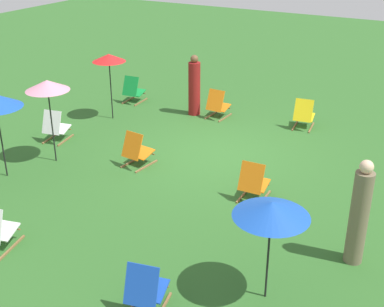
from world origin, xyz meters
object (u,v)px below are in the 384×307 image
at_px(deckchair_8, 56,127).
at_px(umbrella_0, 47,86).
at_px(deckchair_0, 218,105).
at_px(person_0, 194,87).
at_px(deckchair_3, 137,151).
at_px(umbrella_1, 109,58).
at_px(deckchair_10, 254,183).
at_px(deckchair_6, 304,115).
at_px(umbrella_3, 271,209).
at_px(deckchair_9, 146,290).
at_px(deckchair_7, 133,91).
at_px(person_1, 359,215).

relative_size(deckchair_8, umbrella_0, 0.43).
distance_m(deckchair_0, person_0, 0.84).
height_order(deckchair_3, umbrella_1, umbrella_1).
xyz_separation_m(deckchair_10, umbrella_0, (4.74, 0.56, 1.45)).
relative_size(deckchair_8, deckchair_10, 1.00).
distance_m(deckchair_0, deckchair_6, 2.41).
height_order(deckchair_10, umbrella_3, umbrella_3).
bearing_deg(deckchair_9, deckchair_7, -65.66).
bearing_deg(deckchair_0, deckchair_8, 53.49).
distance_m(deckchair_9, person_0, 8.27).
bearing_deg(umbrella_1, deckchair_3, 136.92).
height_order(deckchair_0, person_1, person_1).
bearing_deg(umbrella_3, umbrella_0, -19.08).
distance_m(deckchair_6, deckchair_10, 4.25).
height_order(deckchair_0, deckchair_8, same).
height_order(deckchair_0, deckchair_7, same).
bearing_deg(deckchair_10, deckchair_9, 86.92).
distance_m(deckchair_0, deckchair_10, 4.70).
bearing_deg(umbrella_1, deckchair_8, 82.29).
bearing_deg(deckchair_3, deckchair_7, -47.59).
height_order(deckchair_3, deckchair_7, same).
relative_size(deckchair_6, deckchair_8, 1.00).
xyz_separation_m(person_0, person_1, (-5.68, 4.88, 0.07)).
bearing_deg(deckchair_10, deckchair_8, -5.73).
relative_size(deckchair_9, umbrella_1, 0.46).
relative_size(umbrella_3, person_0, 0.94).
distance_m(deckchair_3, deckchair_6, 4.84).
relative_size(deckchair_8, umbrella_3, 0.51).
relative_size(deckchair_3, deckchair_8, 1.00).
height_order(deckchair_9, umbrella_1, umbrella_1).
bearing_deg(person_1, deckchair_8, 9.31).
relative_size(deckchair_3, deckchair_9, 0.99).
height_order(deckchair_3, person_0, person_0).
relative_size(umbrella_0, umbrella_3, 1.19).
xyz_separation_m(deckchair_3, deckchair_10, (-2.92, 0.15, 0.00)).
xyz_separation_m(umbrella_0, person_0, (-1.32, -4.33, -1.01)).
height_order(deckchair_10, umbrella_1, umbrella_1).
relative_size(deckchair_6, deckchair_7, 1.00).
bearing_deg(deckchair_3, deckchair_0, -86.78).
bearing_deg(deckchair_6, deckchair_3, 50.55).
bearing_deg(deckchair_6, deckchair_10, 87.32).
bearing_deg(deckchair_10, deckchair_6, -87.55).
bearing_deg(deckchair_7, umbrella_1, 97.45).
xyz_separation_m(deckchair_6, umbrella_1, (4.94, 1.89, 1.36)).
height_order(deckchair_7, person_1, person_1).
xyz_separation_m(deckchair_0, deckchair_10, (-2.71, 3.84, 0.00)).
height_order(deckchair_10, person_1, person_1).
bearing_deg(deckchair_9, person_0, -77.66).
bearing_deg(deckchair_9, umbrella_3, -152.81).
xyz_separation_m(deckchair_8, person_0, (-2.12, -3.41, 0.44)).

